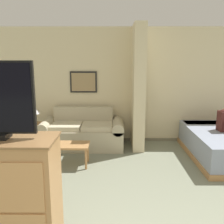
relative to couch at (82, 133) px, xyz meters
name	(u,v)px	position (x,y,z in m)	size (l,w,h in m)	color
wall_back	(144,86)	(1.39, 0.49, 0.98)	(7.64, 0.16, 2.60)	beige
wall_partition_pillar	(138,88)	(1.20, 0.03, 0.98)	(0.24, 0.80, 2.60)	beige
couch	(82,133)	(0.00, 0.00, 0.00)	(1.80, 0.84, 0.85)	#B7AD8E
coffee_table	(70,147)	(-0.09, -1.01, 0.02)	(0.67, 0.43, 0.40)	#B27F4C
side_table	(33,128)	(-1.06, -0.07, 0.13)	(0.48, 0.48, 0.53)	#B27F4C
table_lamp	(32,110)	(-1.06, -0.07, 0.52)	(0.35, 0.35, 0.45)	tan
tv_dresser	(2,196)	(-0.39, -3.08, 0.26)	(1.09, 0.49, 1.16)	#B27F4C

